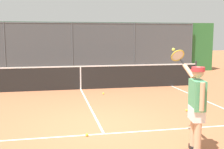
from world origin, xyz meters
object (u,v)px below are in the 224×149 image
object	(u,v)px
tennis_player	(196,103)
tennis_ball_near_net	(103,93)
tennis_ball_by_sideline	(187,110)
tennis_ball_near_baseline	(87,135)

from	to	relation	value
tennis_player	tennis_ball_near_net	distance (m)	5.78
tennis_player	tennis_ball_near_net	world-z (taller)	tennis_player
tennis_player	tennis_ball_near_net	bearing A→B (deg)	18.52
tennis_ball_near_net	tennis_ball_by_sideline	xyz separation A→B (m)	(-1.95, 2.87, 0.00)
tennis_ball_near_baseline	tennis_ball_near_net	bearing A→B (deg)	-104.32
tennis_ball_by_sideline	tennis_ball_near_baseline	distance (m)	3.42
tennis_ball_by_sideline	tennis_ball_near_baseline	world-z (taller)	same
tennis_ball_near_net	tennis_ball_by_sideline	bearing A→B (deg)	124.13
tennis_player	tennis_ball_by_sideline	xyz separation A→B (m)	(-1.18, -2.78, -0.92)
tennis_ball_by_sideline	tennis_ball_near_baseline	bearing A→B (deg)	26.25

